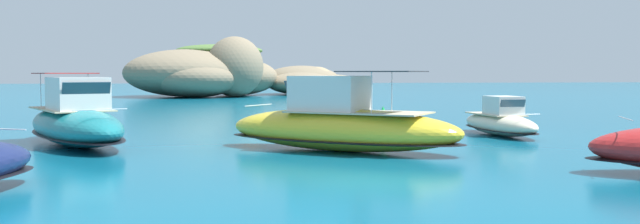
{
  "coord_description": "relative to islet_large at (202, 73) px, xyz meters",
  "views": [
    {
      "loc": [
        -4.46,
        -18.05,
        3.16
      ],
      "look_at": [
        0.95,
        14.42,
        1.23
      ],
      "focal_mm": 36.79,
      "sensor_mm": 36.0,
      "label": 1
    }
  ],
  "objects": [
    {
      "name": "ground_plane",
      "position": [
        5.66,
        -73.95,
        -3.28
      ],
      "size": [
        400.0,
        400.0,
        0.0
      ],
      "primitive_type": "plane",
      "color": "#0C5B7A"
    },
    {
      "name": "islet_large",
      "position": [
        0.0,
        0.0,
        0.0
      ],
      "size": [
        25.05,
        23.3,
        8.16
      ],
      "color": "#84755B",
      "rests_on": "ground"
    },
    {
      "name": "motorboat_yellow",
      "position": [
        6.4,
        -65.76,
        -2.24
      ],
      "size": [
        10.24,
        8.77,
        3.27
      ],
      "color": "yellow",
      "rests_on": "ground"
    },
    {
      "name": "channel_buoy",
      "position": [
        9.98,
        -59.18,
        -2.94
      ],
      "size": [
        0.56,
        0.56,
        1.48
      ],
      "color": "green",
      "rests_on": "ground"
    },
    {
      "name": "motorboat_cream",
      "position": [
        15.83,
        -60.46,
        -2.6
      ],
      "size": [
        2.38,
        6.92,
        2.02
      ],
      "color": "beige",
      "rests_on": "ground"
    },
    {
      "name": "motorboat_teal",
      "position": [
        -4.7,
        -61.88,
        -2.26
      ],
      "size": [
        7.07,
        10.56,
        3.2
      ],
      "color": "#19727A",
      "rests_on": "ground"
    },
    {
      "name": "islet_small",
      "position": [
        16.07,
        8.85,
        -1.42
      ],
      "size": [
        19.79,
        18.63,
        4.42
      ],
      "color": "#9E8966",
      "rests_on": "ground"
    }
  ]
}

